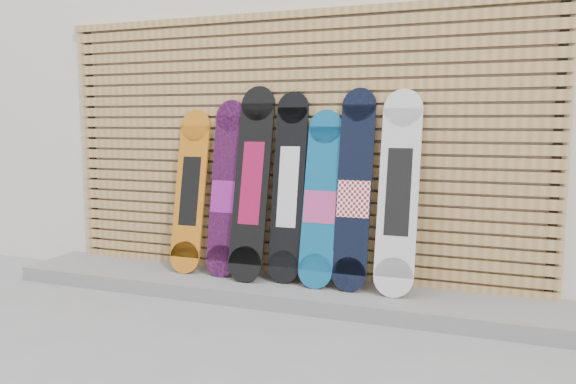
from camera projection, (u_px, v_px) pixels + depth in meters
name	position (u px, v px, depth m)	size (l,w,h in m)	color
ground	(261.00, 328.00, 3.85)	(80.00, 80.00, 0.00)	gray
building	(413.00, 89.00, 6.71)	(12.00, 5.00, 3.60)	beige
concrete_step	(277.00, 290.00, 4.53)	(4.60, 0.70, 0.12)	slate
slat_wall	(289.00, 146.00, 4.66)	(4.26, 0.08, 2.29)	#AC8147
snowboard_0	(190.00, 191.00, 4.83)	(0.28, 0.31, 1.39)	#C26914
snowboard_1	(226.00, 189.00, 4.71)	(0.27, 0.30, 1.47)	black
snowboard_2	(252.00, 183.00, 4.58)	(0.30, 0.38, 1.58)	black
snowboard_3	(288.00, 187.00, 4.52)	(0.27, 0.30, 1.53)	black
snowboard_4	(321.00, 199.00, 4.41)	(0.28, 0.34, 1.39)	#0D5383
snowboard_5	(354.00, 190.00, 4.31)	(0.27, 0.33, 1.55)	black
snowboard_6	(398.00, 192.00, 4.18)	(0.30, 0.35, 1.54)	silver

